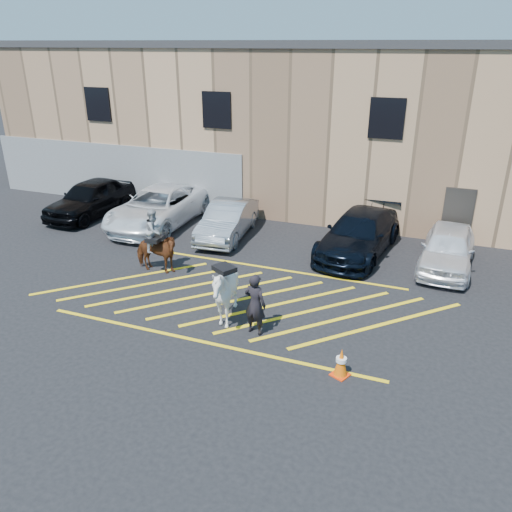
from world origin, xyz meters
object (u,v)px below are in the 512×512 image
(car_white_pickup, at_px, (158,207))
(handler, at_px, (255,304))
(mounted_bay, at_px, (155,247))
(car_silver_sedan, at_px, (228,220))
(car_white_suv, at_px, (448,248))
(traffic_cone, at_px, (341,362))
(car_black_suv, at_px, (91,198))
(saddled_white, at_px, (225,292))
(car_blue_suv, at_px, (359,233))

(car_white_pickup, bearing_deg, handler, -44.22)
(handler, bearing_deg, mounted_bay, -17.37)
(car_silver_sedan, height_order, car_white_suv, car_white_suv)
(car_white_suv, distance_m, traffic_cone, 7.66)
(mounted_bay, relative_size, traffic_cone, 3.06)
(car_black_suv, bearing_deg, car_silver_sedan, 0.40)
(mounted_bay, distance_m, saddled_white, 4.17)
(car_black_suv, distance_m, car_blue_suv, 12.02)
(car_black_suv, bearing_deg, traffic_cone, -28.00)
(car_black_suv, distance_m, mounted_bay, 7.29)
(car_white_suv, xyz_separation_m, handler, (-4.68, -6.29, 0.15))
(car_black_suv, bearing_deg, car_blue_suv, 2.28)
(car_blue_suv, bearing_deg, handler, -95.90)
(car_black_suv, relative_size, mounted_bay, 2.12)
(car_black_suv, xyz_separation_m, car_blue_suv, (12.02, -0.11, -0.05))
(car_silver_sedan, distance_m, mounted_bay, 4.06)
(car_silver_sedan, bearing_deg, traffic_cone, -56.05)
(car_silver_sedan, xyz_separation_m, car_blue_suv, (5.20, 0.18, 0.06))
(car_silver_sedan, distance_m, handler, 7.34)
(car_black_suv, xyz_separation_m, handler, (10.42, -6.68, 0.06))
(car_blue_suv, xyz_separation_m, handler, (-1.60, -6.57, 0.11))
(car_white_pickup, bearing_deg, car_silver_sedan, -4.73)
(handler, bearing_deg, car_white_pickup, -32.79)
(car_blue_suv, distance_m, saddled_white, 6.85)
(car_white_suv, bearing_deg, car_blue_suv, 178.43)
(car_blue_suv, relative_size, traffic_cone, 7.13)
(car_black_suv, height_order, car_blue_suv, car_black_suv)
(car_black_suv, distance_m, saddled_white, 11.46)
(car_silver_sedan, distance_m, traffic_cone, 9.67)
(car_white_pickup, bearing_deg, car_white_suv, -2.15)
(car_blue_suv, height_order, saddled_white, saddled_white)
(mounted_bay, bearing_deg, car_silver_sedan, 77.28)
(car_black_suv, relative_size, car_blue_suv, 0.91)
(car_blue_suv, bearing_deg, traffic_cone, -75.12)
(car_blue_suv, bearing_deg, car_silver_sedan, -170.30)
(car_black_suv, bearing_deg, car_white_suv, 1.34)
(saddled_white, relative_size, traffic_cone, 3.01)
(car_white_suv, height_order, saddled_white, saddled_white)
(car_white_pickup, relative_size, traffic_cone, 7.80)
(mounted_bay, xyz_separation_m, saddled_white, (3.54, -2.22, 0.03))
(car_blue_suv, relative_size, car_white_suv, 1.24)
(handler, relative_size, saddled_white, 0.79)
(car_white_pickup, distance_m, car_silver_sedan, 3.33)
(car_white_pickup, relative_size, saddled_white, 2.59)
(car_silver_sedan, height_order, saddled_white, saddled_white)
(traffic_cone, bearing_deg, mounted_bay, 153.64)
(car_black_suv, height_order, saddled_white, saddled_white)
(traffic_cone, bearing_deg, car_black_suv, 149.18)
(car_white_suv, xyz_separation_m, traffic_cone, (-2.13, -7.35, -0.35))
(car_white_pickup, bearing_deg, car_blue_suv, -0.92)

